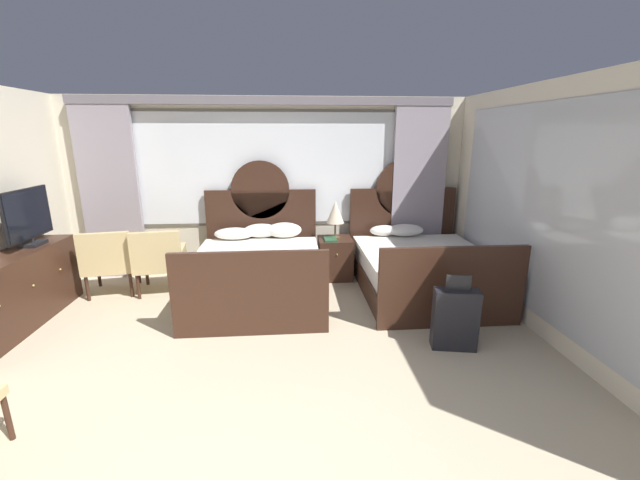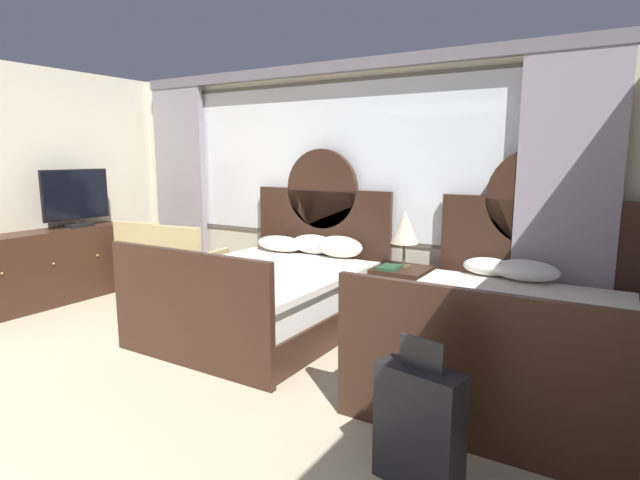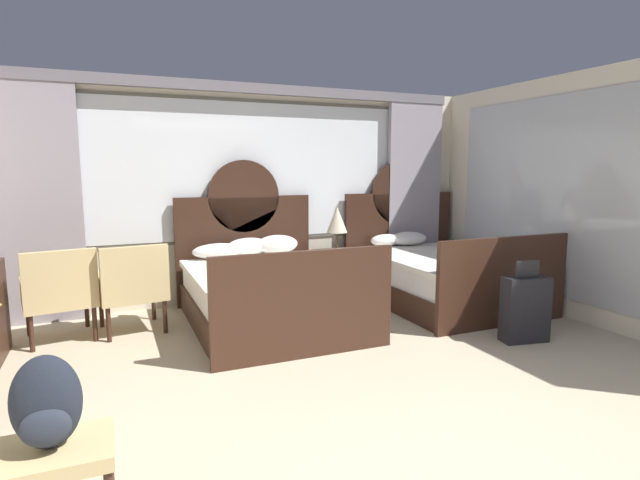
{
  "view_description": "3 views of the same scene",
  "coord_description": "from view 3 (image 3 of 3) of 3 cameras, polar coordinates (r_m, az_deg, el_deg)",
  "views": [
    {
      "loc": [
        0.3,
        -1.95,
        2.15
      ],
      "look_at": [
        0.71,
        3.21,
        0.76
      ],
      "focal_mm": 22.13,
      "sensor_mm": 36.0,
      "label": 1
    },
    {
      "loc": [
        2.78,
        -0.69,
        1.7
      ],
      "look_at": [
        0.58,
        2.92,
        0.98
      ],
      "focal_mm": 28.18,
      "sensor_mm": 36.0,
      "label": 2
    },
    {
      "loc": [
        -1.69,
        -1.91,
        1.67
      ],
      "look_at": [
        0.42,
        3.02,
        0.9
      ],
      "focal_mm": 28.09,
      "sensor_mm": 36.0,
      "label": 3
    }
  ],
  "objects": [
    {
      "name": "suitcase_on_floor",
      "position": [
        5.26,
        22.33,
        -7.27
      ],
      "size": [
        0.47,
        0.27,
        0.8
      ],
      "color": "black",
      "rests_on": "ground_plane"
    },
    {
      "name": "armchair_by_window_left",
      "position": [
        5.43,
        -20.58,
        -4.83
      ],
      "size": [
        0.71,
        0.71,
        0.92
      ],
      "color": "tan",
      "rests_on": "ground_plane"
    },
    {
      "name": "backpack_on_bench",
      "position": [
        2.6,
        -28.73,
        -16.15
      ],
      "size": [
        0.29,
        0.22,
        0.43
      ],
      "color": "#1E232D",
      "rests_on": "luggage_bench"
    },
    {
      "name": "wall_back_window",
      "position": [
        6.37,
        -7.79,
        5.95
      ],
      "size": [
        6.05,
        0.22,
        2.7
      ],
      "color": "beige",
      "rests_on": "ground_plane"
    },
    {
      "name": "nightstand_between_beds",
      "position": [
        6.44,
        2.03,
        -3.99
      ],
      "size": [
        0.5,
        0.53,
        0.62
      ],
      "color": "#382116",
      "rests_on": "ground_plane"
    },
    {
      "name": "bed_near_window",
      "position": [
        5.46,
        -5.89,
        -5.62
      ],
      "size": [
        1.69,
        2.13,
        1.77
      ],
      "color": "#382116",
      "rests_on": "ground_plane"
    },
    {
      "name": "luggage_bench",
      "position": [
        2.73,
        -29.73,
        -21.23
      ],
      "size": [
        0.65,
        0.39,
        0.44
      ],
      "color": "tan",
      "rests_on": "ground_plane"
    },
    {
      "name": "armchair_by_window_centre",
      "position": [
        5.45,
        -27.55,
        -5.21
      ],
      "size": [
        0.73,
        0.73,
        0.92
      ],
      "color": "tan",
      "rests_on": "ground_plane"
    },
    {
      "name": "book_on_nightstand",
      "position": [
        6.25,
        1.72,
        -1.31
      ],
      "size": [
        0.18,
        0.26,
        0.03
      ],
      "color": "#285133",
      "rests_on": "nightstand_between_beds"
    },
    {
      "name": "wall_right_mirror",
      "position": [
        6.06,
        28.56,
        4.18
      ],
      "size": [
        0.08,
        4.83,
        2.7
      ],
      "color": "beige",
      "rests_on": "ground_plane"
    },
    {
      "name": "bed_near_mirror",
      "position": [
        6.45,
        13.53,
        -3.72
      ],
      "size": [
        1.69,
        2.13,
        1.77
      ],
      "color": "#382116",
      "rests_on": "ground_plane"
    },
    {
      "name": "table_lamp_on_nightstand",
      "position": [
        6.36,
        1.95,
        2.28
      ],
      "size": [
        0.27,
        0.27,
        0.57
      ],
      "color": "brown",
      "rests_on": "nightstand_between_beds"
    }
  ]
}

